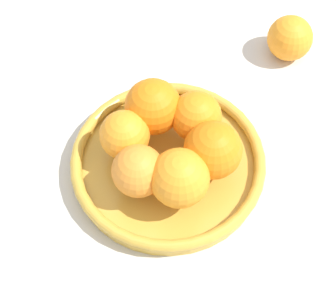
{
  "coord_description": "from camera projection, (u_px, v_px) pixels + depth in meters",
  "views": [
    {
      "loc": [
        -0.22,
        0.36,
        0.72
      ],
      "look_at": [
        0.0,
        0.0,
        0.07
      ],
      "focal_mm": 60.0,
      "sensor_mm": 36.0,
      "label": 1
    }
  ],
  "objects": [
    {
      "name": "ground_plane",
      "position": [
        168.0,
        169.0,
        0.83
      ],
      "size": [
        4.0,
        4.0,
        0.0
      ],
      "primitive_type": "plane",
      "color": "beige"
    },
    {
      "name": "fruit_bowl",
      "position": [
        168.0,
        163.0,
        0.82
      ],
      "size": [
        0.28,
        0.28,
        0.03
      ],
      "color": "gold",
      "rests_on": "ground_plane"
    },
    {
      "name": "orange_pile",
      "position": [
        170.0,
        142.0,
        0.77
      ],
      "size": [
        0.2,
        0.19,
        0.08
      ],
      "color": "orange",
      "rests_on": "fruit_bowl"
    },
    {
      "name": "stray_orange",
      "position": [
        290.0,
        38.0,
        0.93
      ],
      "size": [
        0.08,
        0.08,
        0.08
      ],
      "primitive_type": "sphere",
      "color": "orange",
      "rests_on": "ground_plane"
    }
  ]
}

